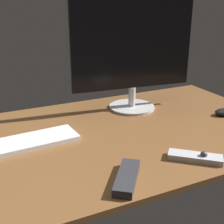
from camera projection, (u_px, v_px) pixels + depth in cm
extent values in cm
cube|color=brown|center=(119.00, 134.00, 125.41)|extent=(140.00, 84.00, 2.00)
cylinder|color=silver|center=(132.00, 107.00, 150.67)|extent=(21.64, 21.64, 1.10)
cylinder|color=silver|center=(132.00, 97.00, 148.85)|extent=(3.32, 3.32, 9.22)
cube|color=black|center=(133.00, 44.00, 140.18)|extent=(57.10, 8.08, 39.87)
cube|color=white|center=(17.00, 144.00, 112.62)|extent=(45.21, 16.01, 1.65)
cube|color=#B7B7BC|center=(195.00, 157.00, 103.40)|extent=(16.65, 15.45, 1.95)
sphere|color=#3F3F44|center=(204.00, 155.00, 102.25)|extent=(2.31, 2.31, 2.31)
cube|color=#2D2D33|center=(127.00, 177.00, 91.56)|extent=(15.18, 17.58, 2.48)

